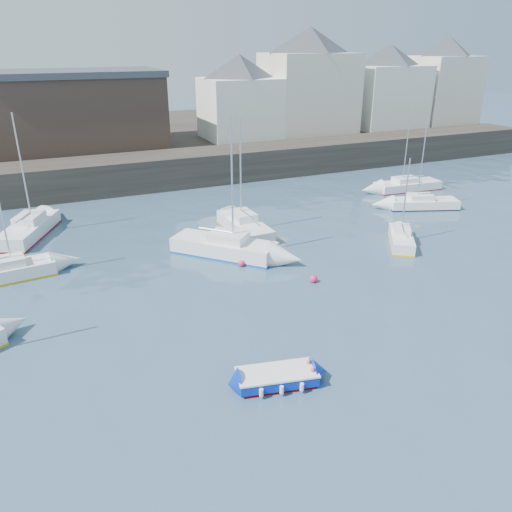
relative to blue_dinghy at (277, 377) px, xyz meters
name	(u,v)px	position (x,y,z in m)	size (l,w,h in m)	color
water	(380,403)	(3.19, -2.65, -0.35)	(220.00, 220.00, 0.00)	#2D4760
quay_wall	(160,170)	(3.19, 32.35, 1.15)	(90.00, 5.00, 3.00)	#28231E
land_strip	(126,141)	(3.19, 50.35, 1.05)	(90.00, 32.00, 2.80)	#28231E
bldg_east_a	(309,80)	(23.19, 39.35, 8.46)	(13.36, 13.36, 11.80)	beige
bldg_east_b	(387,86)	(34.19, 38.85, 7.52)	(11.88, 11.88, 9.95)	white
bldg_east_c	(443,80)	(43.19, 38.85, 8.02)	(11.14, 11.14, 10.95)	beige
bldg_east_d	(240,96)	(14.19, 38.85, 7.02)	(11.14, 11.14, 8.95)	white
warehouse	(80,109)	(-2.81, 40.35, 6.27)	(16.40, 10.40, 7.60)	#3D2D26
blue_dinghy	(277,377)	(0.00, 0.00, 0.00)	(3.49, 2.04, 0.62)	#950501
sailboat_b	(224,247)	(2.77, 13.55, 0.24)	(6.40, 6.58, 8.95)	white
sailboat_c	(401,238)	(14.61, 10.40, 0.11)	(3.70, 4.53, 5.92)	white
sailboat_d	(423,203)	(21.60, 16.30, 0.10)	(6.00, 3.72, 7.30)	white
sailboat_e	(3,272)	(-10.42, 15.28, 0.14)	(5.96, 2.49, 7.45)	white
sailboat_f	(244,226)	(5.52, 16.75, 0.22)	(2.16, 6.28, 8.10)	white
sailboat_g	(407,185)	(24.11, 21.34, 0.11)	(6.50, 2.54, 8.05)	white
sailboat_h	(29,229)	(-8.87, 22.49, 0.21)	(4.67, 6.97, 8.60)	white
buoy_near	(256,385)	(-0.82, 0.27, -0.35)	(0.36, 0.36, 0.36)	#EF225C
buoy_mid	(313,282)	(6.10, 7.65, -0.35)	(0.46, 0.46, 0.46)	#EF225C
buoy_far	(242,266)	(3.13, 11.45, -0.35)	(0.42, 0.42, 0.42)	#EF225C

